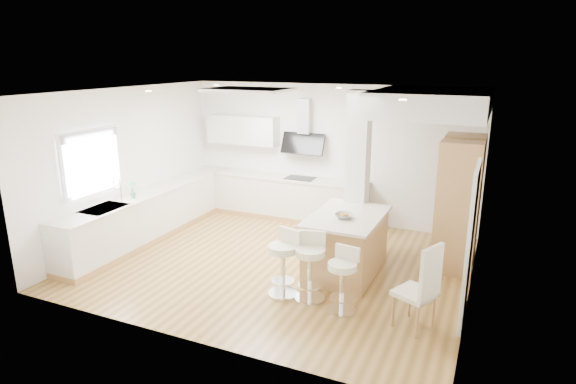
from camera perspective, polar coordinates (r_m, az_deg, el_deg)
The scene contains 18 objects.
ground at distance 8.11m, azimuth -1.28°, elevation -8.36°, with size 6.00×6.00×0.00m, color #AC7F3F.
ceiling at distance 8.11m, azimuth -1.28°, elevation -8.36°, with size 6.00×5.00×0.02m, color white.
wall_back at distance 9.91m, azimuth 4.84°, elevation 4.54°, with size 6.00×0.04×2.80m, color white.
wall_left at distance 9.30m, azimuth -18.34°, elevation 3.06°, with size 0.04×5.00×2.80m, color white.
wall_right at distance 6.96m, azimuth 21.61°, elevation -1.31°, with size 0.04×5.00×2.80m, color white.
skylight at distance 8.32m, azimuth -4.65°, elevation 11.96°, with size 4.10×2.10×0.06m.
window_left at distance 8.58m, azimuth -22.27°, elevation 3.70°, with size 0.06×1.28×1.07m.
doorway_right at distance 6.52m, azimuth 20.74°, elevation -6.07°, with size 0.05×1.00×2.10m.
counter_left at distance 9.51m, azimuth -15.59°, elevation -2.32°, with size 0.63×4.50×1.35m.
counter_back at distance 10.15m, azimuth -0.64°, elevation 0.78°, with size 3.62×0.63×2.50m.
pillar at distance 8.16m, azimuth 8.22°, elevation 2.02°, with size 0.35×0.35×2.80m.
soffit at distance 8.20m, azimuth 16.62°, elevation 10.12°, with size 1.78×2.20×0.40m.
oven_column at distance 8.25m, azimuth 19.58°, elevation -1.10°, with size 0.63×1.21×2.10m.
peninsula at distance 7.64m, azimuth 6.92°, elevation -6.09°, with size 1.06×1.58×1.03m.
bar_stool_a at distance 6.88m, azimuth -0.50°, elevation -7.97°, with size 0.54×0.54×0.97m.
bar_stool_b at distance 6.76m, azimuth 2.68°, elevation -8.39°, with size 0.52×0.52×0.97m.
bar_stool_c at distance 6.51m, azimuth 6.49°, elevation -9.91°, with size 0.46×0.46×0.89m.
dining_chair at distance 6.20m, azimuth 15.67°, elevation -10.60°, with size 0.60×0.60×1.16m.
Camera 1 is at (3.17, -6.70, 3.30)m, focal length 30.00 mm.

